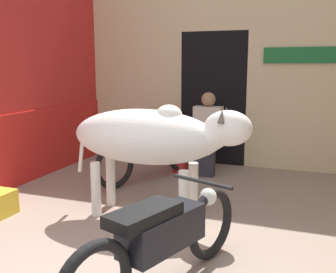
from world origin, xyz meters
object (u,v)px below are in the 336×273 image
(plastic_stool, at_px, (180,157))
(shopkeeper_seated, at_px, (207,132))
(motorcycle_far, at_px, (151,151))
(cow, at_px, (152,138))
(motorcycle_near, at_px, (162,237))

(plastic_stool, bearing_deg, shopkeeper_seated, 0.42)
(plastic_stool, bearing_deg, motorcycle_far, -114.12)
(cow, relative_size, plastic_stool, 4.62)
(motorcycle_near, bearing_deg, shopkeeper_seated, 98.95)
(motorcycle_far, xyz_separation_m, plastic_stool, (0.26, 0.58, -0.19))
(cow, bearing_deg, motorcycle_near, -64.57)
(cow, bearing_deg, plastic_stool, 99.47)
(cow, height_order, motorcycle_far, cow)
(motorcycle_near, relative_size, motorcycle_far, 1.05)
(motorcycle_far, height_order, shopkeeper_seated, shopkeeper_seated)
(cow, relative_size, motorcycle_far, 1.15)
(cow, distance_m, shopkeeper_seated, 1.94)
(cow, height_order, plastic_stool, cow)
(motorcycle_far, xyz_separation_m, shopkeeper_seated, (0.70, 0.58, 0.24))
(cow, distance_m, plastic_stool, 2.06)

